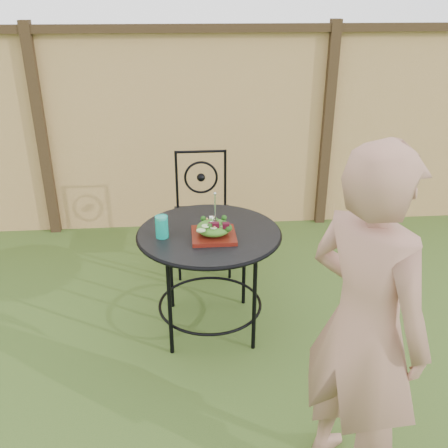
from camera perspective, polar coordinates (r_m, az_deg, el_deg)
The scene contains 9 objects.
ground at distance 3.14m, azimuth -2.82°, elevation -16.91°, with size 60.00×60.00×0.00m, color #234115.
fence at distance 4.68m, azimuth -4.20°, elevation 10.62°, with size 8.00×0.12×1.90m.
patio_table at distance 3.22m, azimuth -1.68°, elevation -3.09°, with size 0.92×0.92×0.72m.
patio_chair at distance 4.05m, azimuth -2.49°, elevation 1.72°, with size 0.46×0.46×0.95m.
diner at distance 2.21m, azimuth 15.72°, elevation -11.46°, with size 0.60×0.39×1.64m, color #9D6C5A.
salad_plate at distance 3.08m, azimuth -1.18°, elevation -1.32°, with size 0.27×0.27×0.02m, color #50180B.
salad at distance 3.06m, azimuth -1.19°, elevation -0.44°, with size 0.21×0.21×0.08m, color #235614.
fork at distance 3.00m, azimuth -1.02°, elevation 1.81°, with size 0.01×0.01×0.18m, color silver.
drinking_glass at distance 3.08m, azimuth -7.13°, elevation -0.31°, with size 0.08×0.08×0.14m, color #0EA991.
Camera 1 is at (-0.05, -2.35, 2.09)m, focal length 40.00 mm.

